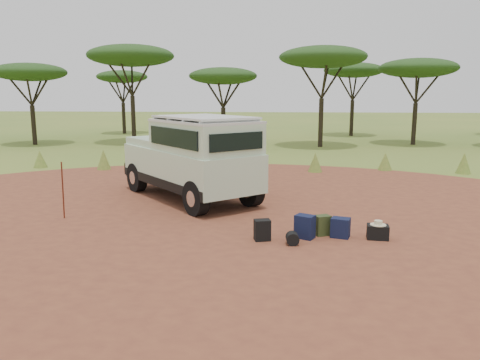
# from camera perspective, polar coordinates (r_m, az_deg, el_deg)

# --- Properties ---
(ground) EXTENTS (140.00, 140.00, 0.00)m
(ground) POSITION_cam_1_polar(r_m,az_deg,el_deg) (11.55, -2.81, -5.73)
(ground) COLOR #56772A
(ground) RESTS_ON ground
(dirt_clearing) EXTENTS (23.00, 23.00, 0.01)m
(dirt_clearing) POSITION_cam_1_polar(r_m,az_deg,el_deg) (11.55, -2.81, -5.72)
(dirt_clearing) COLOR brown
(dirt_clearing) RESTS_ON ground
(grass_fringe) EXTENTS (36.60, 1.60, 0.90)m
(grass_fringe) POSITION_cam_1_polar(r_m,az_deg,el_deg) (19.91, 0.78, 2.38)
(grass_fringe) COLOR #56772A
(grass_fringe) RESTS_ON ground
(acacia_treeline) EXTENTS (46.70, 13.20, 6.26)m
(acacia_treeline) POSITION_cam_1_polar(r_m,az_deg,el_deg) (30.85, 3.51, 13.58)
(acacia_treeline) COLOR black
(acacia_treeline) RESTS_ON ground
(safari_vehicle) EXTENTS (5.00, 5.35, 2.59)m
(safari_vehicle) POSITION_cam_1_polar(r_m,az_deg,el_deg) (14.34, -5.84, 2.53)
(safari_vehicle) COLOR beige
(safari_vehicle) RESTS_ON ground
(walking_staff) EXTENTS (0.21, 0.32, 1.54)m
(walking_staff) POSITION_cam_1_polar(r_m,az_deg,el_deg) (12.83, -20.78, -1.23)
(walking_staff) COLOR maroon
(walking_staff) RESTS_ON ground
(backpack_black) EXTENTS (0.40, 0.34, 0.48)m
(backpack_black) POSITION_cam_1_polar(r_m,az_deg,el_deg) (10.46, 2.73, -6.13)
(backpack_black) COLOR black
(backpack_black) RESTS_ON ground
(backpack_navy) EXTENTS (0.50, 0.45, 0.54)m
(backpack_navy) POSITION_cam_1_polar(r_m,az_deg,el_deg) (10.69, 7.91, -5.67)
(backpack_navy) COLOR #121B3A
(backpack_navy) RESTS_ON ground
(backpack_olive) EXTENTS (0.41, 0.36, 0.47)m
(backpack_olive) POSITION_cam_1_polar(r_m,az_deg,el_deg) (10.98, 10.01, -5.47)
(backpack_olive) COLOR #364620
(backpack_olive) RESTS_ON ground
(duffel_navy) EXTENTS (0.48, 0.42, 0.46)m
(duffel_navy) POSITION_cam_1_polar(r_m,az_deg,el_deg) (10.90, 12.15, -5.72)
(duffel_navy) COLOR #121B3A
(duffel_navy) RESTS_ON ground
(hard_case) EXTENTS (0.50, 0.38, 0.33)m
(hard_case) POSITION_cam_1_polar(r_m,az_deg,el_deg) (11.00, 16.45, -6.11)
(hard_case) COLOR black
(hard_case) RESTS_ON ground
(stuff_sack) EXTENTS (0.30, 0.30, 0.28)m
(stuff_sack) POSITION_cam_1_polar(r_m,az_deg,el_deg) (10.26, 6.41, -7.10)
(stuff_sack) COLOR black
(stuff_sack) RESTS_ON ground
(safari_hat) EXTENTS (0.35, 0.35, 0.10)m
(safari_hat) POSITION_cam_1_polar(r_m,az_deg,el_deg) (10.95, 16.50, -5.09)
(safari_hat) COLOR beige
(safari_hat) RESTS_ON hard_case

